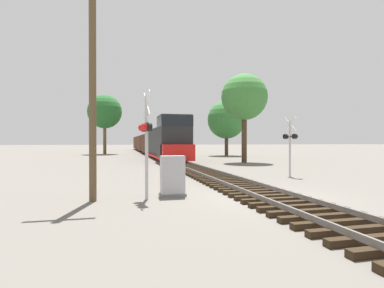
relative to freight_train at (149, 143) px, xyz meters
The scene contains 10 objects.
ground_plane 45.38m from the freight_train, 90.00° to the right, with size 400.00×400.00×0.00m, color #666059.
rail_track_bed 45.37m from the freight_train, 90.00° to the right, with size 2.60×160.00×0.31m.
freight_train is the anchor object (origin of this frame).
crossing_signal_near 44.91m from the freight_train, 95.54° to the right, with size 0.44×1.01×3.90m.
crossing_signal_far 39.87m from the freight_train, 83.33° to the right, with size 0.54×1.01×3.56m.
relay_cabinet 44.39m from the freight_train, 94.25° to the right, with size 0.99×0.56×1.55m.
utility_pole 45.03m from the freight_train, 97.87° to the right, with size 1.80×0.25×7.86m.
tree_far_right 28.90m from the freight_train, 76.09° to the right, with size 4.60×4.60×8.85m.
tree_mid_background 17.33m from the freight_train, 53.29° to the right, with size 5.62×5.62×8.16m.
tree_deep_background 9.95m from the freight_train, 155.24° to the right, with size 5.63×5.63×9.93m.
Camera 1 is at (-5.24, -10.17, 2.09)m, focal length 28.00 mm.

